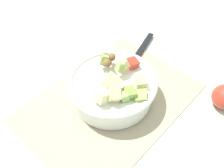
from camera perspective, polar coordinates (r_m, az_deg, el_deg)
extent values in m
plane|color=silver|center=(0.71, -0.40, -4.25)|extent=(2.40, 2.40, 0.00)
cube|color=tan|center=(0.71, -0.40, -4.10)|extent=(0.49, 0.34, 0.01)
cylinder|color=white|center=(0.70, 0.00, -1.05)|extent=(0.23, 0.23, 0.06)
torus|color=white|center=(0.67, 0.00, 0.73)|extent=(0.25, 0.25, 0.02)
cube|color=#A3CC6B|center=(0.66, 1.90, 3.89)|extent=(0.03, 0.02, 0.03)
cube|color=#93C160|center=(0.69, -1.86, 5.53)|extent=(0.04, 0.03, 0.04)
cube|color=#93C160|center=(0.62, 2.91, -2.91)|extent=(0.03, 0.03, 0.03)
cube|color=beige|center=(0.61, 0.48, -2.36)|extent=(0.04, 0.05, 0.04)
sphere|color=brown|center=(0.71, -1.65, 6.14)|extent=(0.04, 0.04, 0.04)
cube|color=#E5D684|center=(0.68, 2.42, 4.56)|extent=(0.03, 0.03, 0.04)
cube|color=beige|center=(0.62, -0.10, 0.45)|extent=(0.05, 0.05, 0.06)
sphere|color=brown|center=(0.70, -0.06, 6.18)|extent=(0.03, 0.04, 0.03)
sphere|color=brown|center=(0.67, -1.18, 4.81)|extent=(0.04, 0.03, 0.04)
cube|color=#BC3828|center=(0.70, 4.73, 4.82)|extent=(0.04, 0.04, 0.03)
cube|color=beige|center=(0.61, -2.60, -2.85)|extent=(0.04, 0.03, 0.04)
cube|color=#E5D684|center=(0.66, 6.59, 0.61)|extent=(0.04, 0.04, 0.03)
cube|color=#8CB74C|center=(0.63, 3.98, -1.89)|extent=(0.04, 0.04, 0.03)
cube|color=#8CB74C|center=(0.64, 6.72, -2.84)|extent=(0.05, 0.05, 0.03)
ellipsoid|color=black|center=(0.82, 5.03, 5.42)|extent=(0.06, 0.05, 0.01)
cube|color=black|center=(0.88, 7.34, 8.78)|extent=(0.14, 0.06, 0.01)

